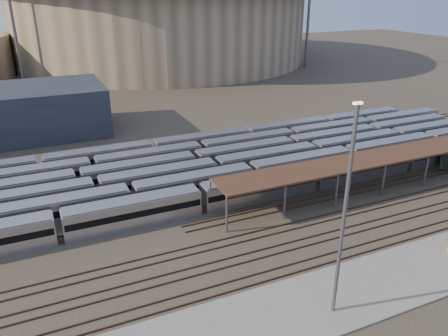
% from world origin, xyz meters
% --- Properties ---
extents(ground, '(420.00, 420.00, 0.00)m').
position_xyz_m(ground, '(0.00, 0.00, 0.00)').
color(ground, '#383026').
rests_on(ground, ground).
extents(apron, '(50.00, 9.00, 0.20)m').
position_xyz_m(apron, '(-5.00, -15.00, 0.10)').
color(apron, gray).
rests_on(apron, ground).
extents(subway_trains, '(123.05, 23.90, 3.60)m').
position_xyz_m(subway_trains, '(-4.69, 18.50, 1.80)').
color(subway_trains, '#B3B3B8').
rests_on(subway_trains, ground).
extents(inspection_shed, '(60.30, 6.00, 5.30)m').
position_xyz_m(inspection_shed, '(22.00, 4.00, 4.98)').
color(inspection_shed, '#5C5B60').
rests_on(inspection_shed, ground).
extents(empty_tracks, '(170.00, 9.62, 0.18)m').
position_xyz_m(empty_tracks, '(0.00, -5.00, 0.09)').
color(empty_tracks, '#4C3323').
rests_on(empty_tracks, ground).
extents(stadium, '(124.00, 124.00, 32.50)m').
position_xyz_m(stadium, '(25.00, 140.00, 16.47)').
color(stadium, gray).
rests_on(stadium, ground).
extents(floodlight_0, '(4.00, 1.00, 38.40)m').
position_xyz_m(floodlight_0, '(-30.00, 110.00, 20.65)').
color(floodlight_0, '#5C5B60').
rests_on(floodlight_0, ground).
extents(floodlight_2, '(4.00, 1.00, 38.40)m').
position_xyz_m(floodlight_2, '(70.00, 100.00, 20.65)').
color(floodlight_2, '#5C5B60').
rests_on(floodlight_2, ground).
extents(floodlight_3, '(4.00, 1.00, 38.40)m').
position_xyz_m(floodlight_3, '(-10.00, 160.00, 20.65)').
color(floodlight_3, '#5C5B60').
rests_on(floodlight_3, ground).
extents(yard_light_pole, '(0.82, 0.36, 20.75)m').
position_xyz_m(yard_light_pole, '(-4.70, -16.52, 10.66)').
color(yard_light_pole, '#5C5B60').
rests_on(yard_light_pole, apron).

